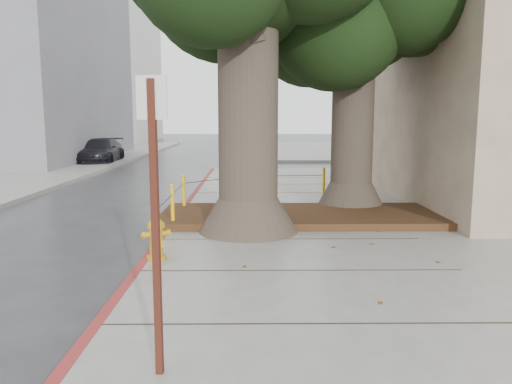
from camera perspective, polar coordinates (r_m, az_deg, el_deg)
ground at (r=7.78m, az=1.26°, el=-10.01°), size 140.00×140.00×0.00m
sidewalk_far at (r=37.96m, az=8.94°, el=4.78°), size 16.00×20.00×0.15m
curb_red at (r=10.31m, az=-10.41°, el=-5.07°), size 0.14×26.00×0.16m
planter_bed at (r=11.55m, az=5.13°, el=-2.72°), size 6.40×2.60×0.16m
building_far_white at (r=55.22m, az=-18.74°, el=13.28°), size 12.00×18.00×15.00m
building_side_white at (r=37.17m, az=25.85°, el=10.80°), size 10.00×10.00×9.00m
tree_far at (r=13.26m, az=12.71°, el=19.38°), size 4.50×3.80×7.17m
bollard_ring at (r=11.90m, az=-3.57°, el=-0.24°), size 3.79×5.39×0.95m
fire_hydrant at (r=8.38m, az=-11.35°, el=-5.04°), size 0.43×0.43×0.78m
signpost at (r=4.44m, az=-11.46°, el=-2.14°), size 0.27×0.07×2.67m
car_silver at (r=26.90m, az=13.84°, el=4.42°), size 4.11×2.09×1.34m
car_red at (r=29.09m, az=21.33°, el=4.33°), size 3.99×1.50×1.30m
car_dark at (r=28.42m, az=-17.37°, el=4.49°), size 2.09×4.73×1.35m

